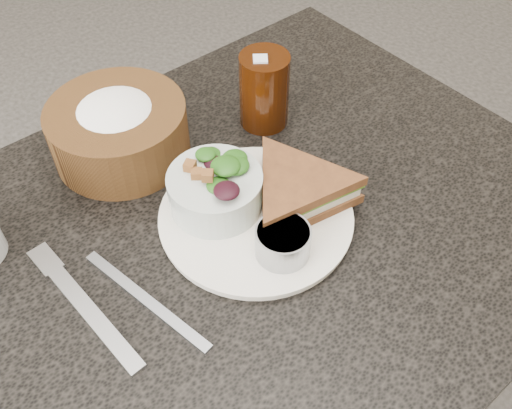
{
  "coord_description": "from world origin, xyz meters",
  "views": [
    {
      "loc": [
        -0.25,
        -0.38,
        1.33
      ],
      "look_at": [
        0.07,
        -0.0,
        0.78
      ],
      "focal_mm": 40.0,
      "sensor_mm": 36.0,
      "label": 1
    }
  ],
  "objects": [
    {
      "name": "knife",
      "position": [
        -0.11,
        -0.01,
        0.75
      ],
      "size": [
        0.05,
        0.2,
        0.0
      ],
      "primitive_type": "cube",
      "rotation": [
        0.0,
        0.0,
        0.18
      ],
      "color": "#989DA7",
      "rests_on": "dining_table"
    },
    {
      "name": "bread_basket",
      "position": [
        0.0,
        0.22,
        0.81
      ],
      "size": [
        0.25,
        0.25,
        0.11
      ],
      "primitive_type": null,
      "rotation": [
        0.0,
        0.0,
        -0.35
      ],
      "color": "brown",
      "rests_on": "dining_table"
    },
    {
      "name": "salad_bowl",
      "position": [
        0.04,
        0.05,
        0.8
      ],
      "size": [
        0.16,
        0.16,
        0.07
      ],
      "primitive_type": null,
      "rotation": [
        0.0,
        0.0,
        0.29
      ],
      "color": "#AFBCB7",
      "rests_on": "dinner_plate"
    },
    {
      "name": "dining_table",
      "position": [
        0.0,
        0.0,
        0.38
      ],
      "size": [
        1.0,
        0.7,
        0.75
      ],
      "primitive_type": "cube",
      "color": "black",
      "rests_on": "floor"
    },
    {
      "name": "sandwich",
      "position": [
        0.12,
        -0.02,
        0.79
      ],
      "size": [
        0.21,
        0.21,
        0.05
      ],
      "primitive_type": null,
      "rotation": [
        0.0,
        0.0,
        -0.18
      ],
      "color": "brown",
      "rests_on": "dinner_plate"
    },
    {
      "name": "dinner_plate",
      "position": [
        0.07,
        -0.0,
        0.76
      ],
      "size": [
        0.25,
        0.25,
        0.01
      ],
      "primitive_type": "cylinder",
      "color": "silver",
      "rests_on": "dining_table"
    },
    {
      "name": "orange_wedge",
      "position": [
        0.09,
        0.07,
        0.77
      ],
      "size": [
        0.07,
        0.07,
        0.02
      ],
      "primitive_type": "cone",
      "rotation": [
        0.0,
        0.0,
        0.21
      ],
      "color": "orange",
      "rests_on": "dinner_plate"
    },
    {
      "name": "cola_glass",
      "position": [
        0.21,
        0.15,
        0.81
      ],
      "size": [
        0.08,
        0.08,
        0.13
      ],
      "primitive_type": null,
      "rotation": [
        0.0,
        0.0,
        0.05
      ],
      "color": "black",
      "rests_on": "dining_table"
    },
    {
      "name": "fork",
      "position": [
        -0.17,
        0.01,
        0.75
      ],
      "size": [
        0.03,
        0.2,
        0.01
      ],
      "primitive_type": "cube",
      "rotation": [
        0.0,
        0.0,
        0.05
      ],
      "color": "#A9ABB0",
      "rests_on": "dining_table"
    },
    {
      "name": "dressing_ramekin",
      "position": [
        0.05,
        -0.07,
        0.78
      ],
      "size": [
        0.09,
        0.09,
        0.04
      ],
      "primitive_type": "cylinder",
      "rotation": [
        0.0,
        0.0,
        -0.31
      ],
      "color": "#959A9F",
      "rests_on": "dinner_plate"
    }
  ]
}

